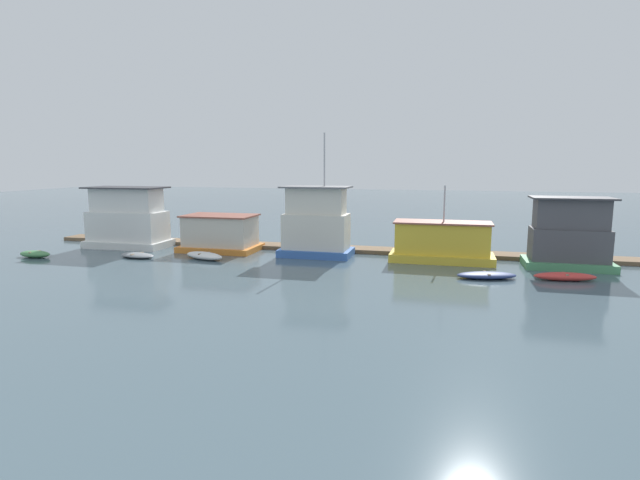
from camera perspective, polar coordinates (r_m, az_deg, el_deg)
ground_plane at (r=39.01m, az=0.36°, el=-1.81°), size 200.00×200.00×0.00m
dock_walkway at (r=41.55m, az=1.26°, el=-0.95°), size 51.00×2.18×0.30m
houseboat_white at (r=45.88m, az=-21.13°, el=2.13°), size 6.95×3.57×5.17m
houseboat_orange at (r=41.95m, az=-11.31°, el=0.73°), size 6.27×4.11×2.97m
houseboat_blue at (r=38.66m, az=-0.44°, el=1.72°), size 5.58×3.22×9.44m
houseboat_yellow at (r=37.72m, az=13.75°, el=-0.30°), size 7.46×3.23×5.59m
houseboat_green at (r=38.29m, az=26.58°, el=0.40°), size 5.72×3.29×4.89m
dinghy_green at (r=44.14m, az=-29.80°, el=-1.40°), size 2.66×1.27×0.52m
dinghy_grey at (r=40.76m, az=-20.16°, el=-1.65°), size 3.28×2.05×0.35m
dinghy_white at (r=38.57m, az=-13.09°, el=-1.75°), size 3.74×2.43×0.54m
dinghy_navy at (r=33.07m, az=18.50°, el=-3.84°), size 3.92×2.23×0.42m
dinghy_red at (r=34.35m, az=26.20°, el=-3.76°), size 3.83×1.51×0.50m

